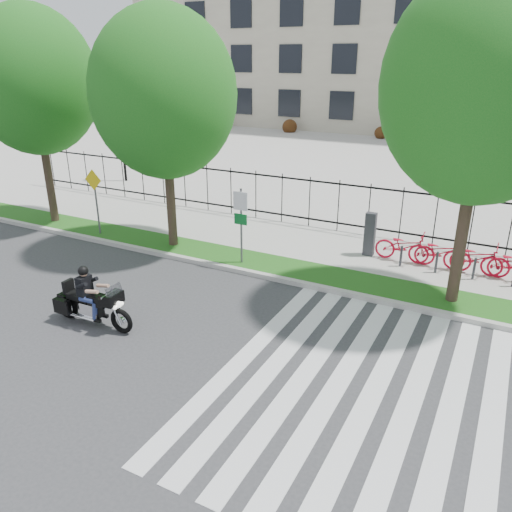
% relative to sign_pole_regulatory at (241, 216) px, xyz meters
% --- Properties ---
extents(ground, '(120.00, 120.00, 0.00)m').
position_rel_sign_pole_regulatory_xyz_m(ground, '(0.51, -4.58, -1.74)').
color(ground, '#353537').
rests_on(ground, ground).
extents(curb, '(60.00, 0.20, 0.15)m').
position_rel_sign_pole_regulatory_xyz_m(curb, '(0.51, -0.48, -1.66)').
color(curb, '#AFADA4').
rests_on(curb, ground).
extents(grass_verge, '(60.00, 1.50, 0.15)m').
position_rel_sign_pole_regulatory_xyz_m(grass_verge, '(0.51, 0.37, -1.66)').
color(grass_verge, '#1B4D13').
rests_on(grass_verge, ground).
extents(sidewalk, '(60.00, 3.50, 0.15)m').
position_rel_sign_pole_regulatory_xyz_m(sidewalk, '(0.51, 2.87, -1.66)').
color(sidewalk, '#A7A69C').
rests_on(sidewalk, ground).
extents(plaza, '(80.00, 34.00, 0.10)m').
position_rel_sign_pole_regulatory_xyz_m(plaza, '(0.51, 20.42, -1.69)').
color(plaza, '#A7A69C').
rests_on(plaza, ground).
extents(crosswalk_stripes, '(5.70, 8.00, 0.01)m').
position_rel_sign_pole_regulatory_xyz_m(crosswalk_stripes, '(5.33, -4.58, -1.73)').
color(crosswalk_stripes, silver).
rests_on(crosswalk_stripes, ground).
extents(iron_fence, '(30.00, 0.06, 2.00)m').
position_rel_sign_pole_regulatory_xyz_m(iron_fence, '(0.51, 4.62, -0.59)').
color(iron_fence, black).
rests_on(iron_fence, sidewalk).
extents(office_building, '(60.00, 21.90, 20.15)m').
position_rel_sign_pole_regulatory_xyz_m(office_building, '(0.51, 40.34, 8.23)').
color(office_building, '#A79D87').
rests_on(office_building, ground).
extents(lamp_post_left, '(1.06, 0.70, 4.25)m').
position_rel_sign_pole_regulatory_xyz_m(lamp_post_left, '(-11.49, 7.42, 1.47)').
color(lamp_post_left, black).
rests_on(lamp_post_left, ground).
extents(street_tree_0, '(4.77, 4.77, 8.23)m').
position_rel_sign_pole_regulatory_xyz_m(street_tree_0, '(-9.10, 0.37, 3.88)').
color(street_tree_0, '#35261C').
rests_on(street_tree_0, grass_verge).
extents(street_tree_1, '(4.80, 4.80, 7.96)m').
position_rel_sign_pole_regulatory_xyz_m(street_tree_1, '(-3.04, 0.37, 3.60)').
color(street_tree_1, '#35261C').
rests_on(street_tree_1, grass_verge).
extents(street_tree_2, '(5.01, 5.01, 8.57)m').
position_rel_sign_pole_regulatory_xyz_m(street_tree_2, '(6.55, 0.37, 4.09)').
color(street_tree_2, '#35261C').
rests_on(street_tree_2, grass_verge).
extents(sign_pole_regulatory, '(0.50, 0.09, 2.50)m').
position_rel_sign_pole_regulatory_xyz_m(sign_pole_regulatory, '(0.00, 0.00, 0.00)').
color(sign_pole_regulatory, '#59595B').
rests_on(sign_pole_regulatory, grass_verge).
extents(sign_pole_warning, '(0.78, 0.09, 2.49)m').
position_rel_sign_pole_regulatory_xyz_m(sign_pole_warning, '(-6.26, 0.00, 0.00)').
color(sign_pole_warning, '#59595B').
rests_on(sign_pole_warning, grass_verge).
extents(motorcycle_rider, '(2.53, 0.75, 1.95)m').
position_rel_sign_pole_regulatory_xyz_m(motorcycle_rider, '(-1.51, -5.15, -1.09)').
color(motorcycle_rider, black).
rests_on(motorcycle_rider, ground).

